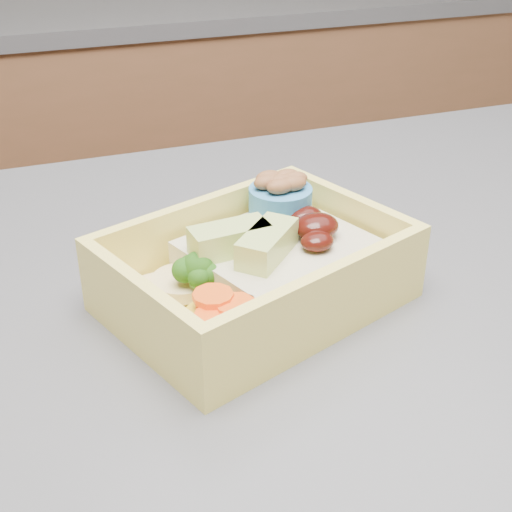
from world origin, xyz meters
name	(u,v)px	position (x,y,z in m)	size (l,w,h in m)	color
back_cabinets	(32,19)	(0.00, 1.23, 0.89)	(3.20, 0.62, 2.30)	brown
bento_box	(261,268)	(0.05, 0.01, 0.94)	(0.23, 0.20, 0.07)	#FFE869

